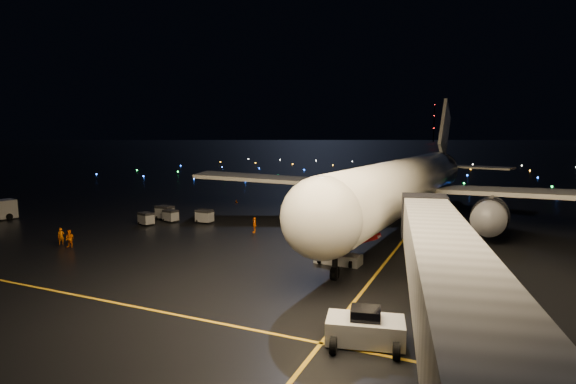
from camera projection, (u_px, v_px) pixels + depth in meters
name	position (u px, v px, depth m)	size (l,w,h in m)	color
ground	(455.00, 151.00, 310.21)	(2000.00, 2000.00, 0.00)	black
lane_centre	(402.00, 242.00, 46.63)	(0.25, 80.00, 0.02)	gold
lane_cross	(87.00, 297.00, 30.72)	(60.00, 0.25, 0.02)	gold
airliner	(413.00, 155.00, 56.43)	(60.51, 57.49, 17.15)	white
pushback_tug	(365.00, 326.00, 23.85)	(4.10, 2.15, 1.95)	silver
belt_loader	(338.00, 248.00, 38.62)	(5.83, 1.59, 2.83)	silver
crew_a	(61.00, 236.00, 45.49)	(0.62, 0.41, 1.70)	#FF6B03
crew_b	(70.00, 239.00, 44.20)	(0.87, 0.68, 1.79)	#FF6B03
crew_c	(254.00, 225.00, 51.00)	(1.04, 0.43, 1.78)	#FF6B03
safety_cone_0	(308.00, 227.00, 53.34)	(0.42, 0.42, 0.48)	#EE5700
safety_cone_1	(356.00, 220.00, 57.53)	(0.41, 0.41, 0.46)	#EE5700
safety_cone_2	(305.00, 220.00, 57.15)	(0.41, 0.41, 0.47)	#EE5700
safety_cone_3	(236.00, 201.00, 73.75)	(0.41, 0.41, 0.46)	#EE5700
radio_mast	(434.00, 122.00, 729.67)	(1.80, 1.80, 64.00)	black
taxiway_lights	(413.00, 172.00, 134.03)	(164.00, 92.00, 0.36)	black
baggage_cart_0	(205.00, 216.00, 56.65)	(1.98, 1.38, 1.68)	gray
baggage_cart_1	(171.00, 216.00, 57.50)	(1.80, 1.26, 1.53)	gray
baggage_cart_2	(165.00, 212.00, 59.15)	(2.13, 1.49, 1.81)	gray
baggage_cart_3	(146.00, 219.00, 55.40)	(1.82, 1.28, 1.55)	gray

